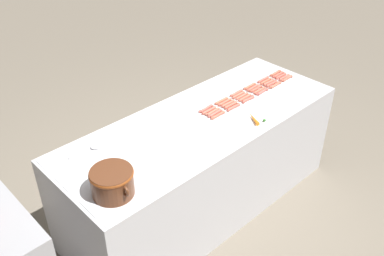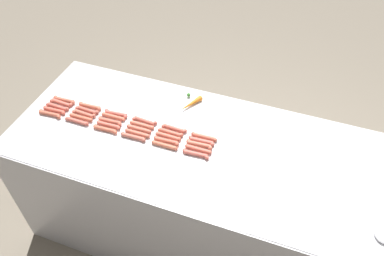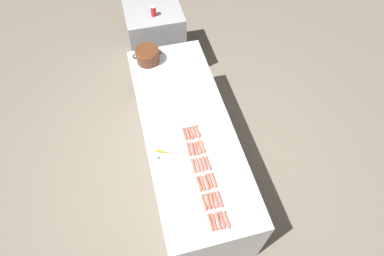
{
  "view_description": "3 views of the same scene",
  "coord_description": "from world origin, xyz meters",
  "px_view_note": "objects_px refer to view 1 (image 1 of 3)",
  "views": [
    {
      "loc": [
        -1.97,
        1.98,
        2.69
      ],
      "look_at": [
        -0.14,
        0.24,
        0.99
      ],
      "focal_mm": 40.39,
      "sensor_mm": 36.0,
      "label": 1
    },
    {
      "loc": [
        1.31,
        0.3,
        2.43
      ],
      "look_at": [
        0.0,
        -0.17,
        1.0
      ],
      "focal_mm": 35.68,
      "sensor_mm": 36.0,
      "label": 2
    },
    {
      "loc": [
        -0.41,
        -1.79,
        3.43
      ],
      "look_at": [
        0.04,
        -0.06,
        0.88
      ],
      "focal_mm": 29.61,
      "sensor_mm": 36.0,
      "label": 3
    }
  ],
  "objects_px": {
    "hot_dog_12": "(281,76)",
    "hot_dog_22": "(225,102)",
    "hot_dog_16": "(228,104)",
    "hot_dog_26": "(250,86)",
    "hot_dog_2": "(262,92)",
    "hot_dog_10": "(231,105)",
    "hot_dog_29": "(206,109)",
    "hot_dog_0": "(287,78)",
    "hot_dog_6": "(284,77)",
    "hot_dog_9": "(245,98)",
    "hot_dog_17": "(213,112)",
    "hot_dog_25": "(263,80)",
    "hot_dog_3": "(248,99)",
    "hot_dog_5": "(218,115)",
    "hot_dog_13": "(269,82)",
    "hot_dog_27": "(236,93)",
    "hot_dog_11": "(215,113)",
    "hot_dog_8": "(260,90)",
    "hot_dog_19": "(266,81)",
    "bean_pot": "(112,181)",
    "serving_spoon": "(88,148)",
    "hot_dog_1": "(275,85)",
    "hot_dog_18": "(278,75)",
    "hot_dog_4": "(234,107)",
    "hot_dog_20": "(253,88)",
    "hot_dog_23": "(209,110)",
    "hot_dog_24": "(275,73)",
    "carrot": "(254,118)",
    "hot_dog_21": "(239,95)",
    "hot_dog_7": "(272,84)",
    "hot_dog_28": "(221,101)",
    "hot_dog_15": "(242,96)"
  },
  "relations": [
    {
      "from": "hot_dog_0",
      "to": "hot_dog_27",
      "type": "height_order",
      "value": "same"
    },
    {
      "from": "hot_dog_15",
      "to": "hot_dog_29",
      "type": "relative_size",
      "value": 1.0
    },
    {
      "from": "hot_dog_5",
      "to": "hot_dog_25",
      "type": "relative_size",
      "value": 1.0
    },
    {
      "from": "hot_dog_16",
      "to": "hot_dog_26",
      "type": "height_order",
      "value": "same"
    },
    {
      "from": "hot_dog_6",
      "to": "hot_dog_5",
      "type": "bearing_deg",
      "value": 91.82
    },
    {
      "from": "hot_dog_5",
      "to": "hot_dog_25",
      "type": "bearing_deg",
      "value": -79.63
    },
    {
      "from": "hot_dog_4",
      "to": "hot_dog_10",
      "type": "distance_m",
      "value": 0.04
    },
    {
      "from": "hot_dog_16",
      "to": "hot_dog_26",
      "type": "relative_size",
      "value": 1.0
    },
    {
      "from": "hot_dog_20",
      "to": "hot_dog_22",
      "type": "xyz_separation_m",
      "value": [
        -0.0,
        0.35,
        0.0
      ]
    },
    {
      "from": "hot_dog_2",
      "to": "hot_dog_10",
      "type": "relative_size",
      "value": 1.0
    },
    {
      "from": "hot_dog_0",
      "to": "hot_dog_6",
      "type": "bearing_deg",
      "value": -4.29
    },
    {
      "from": "hot_dog_1",
      "to": "hot_dog_22",
      "type": "xyz_separation_m",
      "value": [
        0.1,
        0.53,
        0.0
      ]
    },
    {
      "from": "hot_dog_13",
      "to": "bean_pot",
      "type": "xyz_separation_m",
      "value": [
        -0.23,
        1.81,
        0.09
      ]
    },
    {
      "from": "hot_dog_9",
      "to": "hot_dog_27",
      "type": "bearing_deg",
      "value": -3.13
    },
    {
      "from": "hot_dog_17",
      "to": "bean_pot",
      "type": "relative_size",
      "value": 0.45
    },
    {
      "from": "hot_dog_9",
      "to": "hot_dog_17",
      "type": "height_order",
      "value": "same"
    },
    {
      "from": "hot_dog_6",
      "to": "hot_dog_27",
      "type": "bearing_deg",
      "value": 78.83
    },
    {
      "from": "hot_dog_27",
      "to": "hot_dog_29",
      "type": "xyz_separation_m",
      "value": [
        -0.0,
        0.36,
        0.0
      ]
    },
    {
      "from": "hot_dog_10",
      "to": "hot_dog_17",
      "type": "relative_size",
      "value": 1.0
    },
    {
      "from": "hot_dog_8",
      "to": "hot_dog_19",
      "type": "distance_m",
      "value": 0.19
    },
    {
      "from": "hot_dog_19",
      "to": "bean_pot",
      "type": "bearing_deg",
      "value": 98.28
    },
    {
      "from": "hot_dog_2",
      "to": "hot_dog_21",
      "type": "distance_m",
      "value": 0.21
    },
    {
      "from": "hot_dog_13",
      "to": "hot_dog_27",
      "type": "bearing_deg",
      "value": 78.96
    },
    {
      "from": "hot_dog_21",
      "to": "hot_dog_24",
      "type": "relative_size",
      "value": 1.0
    },
    {
      "from": "hot_dog_8",
      "to": "hot_dog_23",
      "type": "bearing_deg",
      "value": 82.91
    },
    {
      "from": "hot_dog_11",
      "to": "hot_dog_17",
      "type": "relative_size",
      "value": 1.0
    },
    {
      "from": "hot_dog_17",
      "to": "hot_dog_18",
      "type": "relative_size",
      "value": 1.0
    },
    {
      "from": "hot_dog_10",
      "to": "hot_dog_25",
      "type": "distance_m",
      "value": 0.55
    },
    {
      "from": "hot_dog_2",
      "to": "hot_dog_27",
      "type": "distance_m",
      "value": 0.22
    },
    {
      "from": "hot_dog_16",
      "to": "serving_spoon",
      "type": "relative_size",
      "value": 0.63
    },
    {
      "from": "hot_dog_13",
      "to": "serving_spoon",
      "type": "bearing_deg",
      "value": 81.05
    },
    {
      "from": "hot_dog_5",
      "to": "hot_dog_6",
      "type": "height_order",
      "value": "same"
    },
    {
      "from": "hot_dog_24",
      "to": "carrot",
      "type": "xyz_separation_m",
      "value": [
        -0.36,
        0.74,
        0.0
      ]
    },
    {
      "from": "hot_dog_23",
      "to": "hot_dog_26",
      "type": "relative_size",
      "value": 1.0
    },
    {
      "from": "hot_dog_10",
      "to": "hot_dog_11",
      "type": "distance_m",
      "value": 0.18
    },
    {
      "from": "hot_dog_24",
      "to": "hot_dog_28",
      "type": "height_order",
      "value": "same"
    },
    {
      "from": "hot_dog_7",
      "to": "hot_dog_9",
      "type": "bearing_deg",
      "value": 89.78
    },
    {
      "from": "hot_dog_5",
      "to": "bean_pot",
      "type": "bearing_deg",
      "value": 98.61
    },
    {
      "from": "hot_dog_16",
      "to": "hot_dog_29",
      "type": "bearing_deg",
      "value": 69.76
    },
    {
      "from": "hot_dog_10",
      "to": "hot_dog_16",
      "type": "bearing_deg",
      "value": -0.9
    },
    {
      "from": "hot_dog_3",
      "to": "hot_dog_5",
      "type": "distance_m",
      "value": 0.36
    },
    {
      "from": "hot_dog_7",
      "to": "hot_dog_20",
      "type": "bearing_deg",
      "value": 69.71
    },
    {
      "from": "hot_dog_12",
      "to": "hot_dog_26",
      "type": "distance_m",
      "value": 0.36
    },
    {
      "from": "hot_dog_12",
      "to": "hot_dog_22",
      "type": "xyz_separation_m",
      "value": [
        0.03,
        0.71,
        0.0
      ]
    },
    {
      "from": "hot_dog_3",
      "to": "hot_dog_17",
      "type": "xyz_separation_m",
      "value": [
        0.06,
        0.35,
        0.0
      ]
    },
    {
      "from": "bean_pot",
      "to": "hot_dog_26",
      "type": "bearing_deg",
      "value": -79.61
    },
    {
      "from": "hot_dog_13",
      "to": "hot_dog_22",
      "type": "xyz_separation_m",
      "value": [
        0.03,
        0.53,
        0.0
      ]
    },
    {
      "from": "hot_dog_10",
      "to": "hot_dog_5",
      "type": "bearing_deg",
      "value": 99.89
    },
    {
      "from": "hot_dog_12",
      "to": "hot_dog_26",
      "type": "bearing_deg",
      "value": 79.27
    },
    {
      "from": "hot_dog_3",
      "to": "serving_spoon",
      "type": "relative_size",
      "value": 0.63
    }
  ]
}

